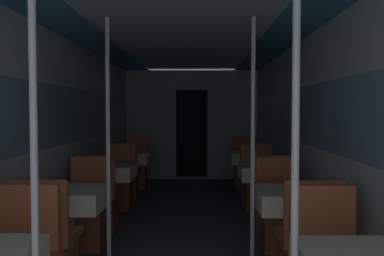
% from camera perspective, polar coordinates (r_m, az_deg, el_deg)
% --- Properties ---
extents(wall_left, '(0.05, 9.89, 2.22)m').
position_cam_1_polar(wall_left, '(4.99, -16.97, -0.76)').
color(wall_left, silver).
rests_on(wall_left, ground_plane).
extents(wall_right, '(0.05, 9.89, 2.22)m').
position_cam_1_polar(wall_right, '(4.89, 15.27, -0.80)').
color(wall_right, silver).
rests_on(wall_right, ground_plane).
extents(ceiling_panel, '(2.75, 9.89, 0.07)m').
position_cam_1_polar(ceiling_panel, '(4.82, -1.03, 12.61)').
color(ceiling_panel, silver).
rests_on(ceiling_panel, wall_left).
extents(bulkhead_far, '(2.69, 0.09, 2.22)m').
position_cam_1_polar(bulkhead_far, '(8.75, -0.03, 0.41)').
color(bulkhead_far, gray).
rests_on(bulkhead_far, ground_plane).
extents(support_pole_left_0, '(0.04, 0.04, 2.22)m').
position_cam_1_polar(support_pole_left_0, '(2.25, -20.28, -5.39)').
color(support_pole_left_0, silver).
rests_on(support_pole_left_0, ground_plane).
extents(dining_table_left_1, '(0.62, 0.62, 0.71)m').
position_cam_1_polar(dining_table_left_1, '(4.02, -15.97, -9.40)').
color(dining_table_left_1, '#4C4C51').
rests_on(dining_table_left_1, ground_plane).
extents(chair_left_far_1, '(0.43, 0.43, 0.91)m').
position_cam_1_polar(chair_left_far_1, '(4.62, -13.80, -11.70)').
color(chair_left_far_1, brown).
rests_on(chair_left_far_1, ground_plane).
extents(support_pole_left_1, '(0.04, 0.04, 2.22)m').
position_cam_1_polar(support_pole_left_1, '(3.86, -11.12, -2.10)').
color(support_pole_left_1, silver).
rests_on(support_pole_left_1, ground_plane).
extents(dining_table_left_2, '(0.62, 0.62, 0.71)m').
position_cam_1_polar(dining_table_left_2, '(5.62, -10.90, -5.98)').
color(dining_table_left_2, '#4C4C51').
rests_on(dining_table_left_2, ground_plane).
extents(chair_left_near_2, '(0.43, 0.43, 0.91)m').
position_cam_1_polar(chair_left_near_2, '(5.13, -12.21, -10.26)').
color(chair_left_near_2, brown).
rests_on(chair_left_near_2, ground_plane).
extents(chair_left_far_2, '(0.43, 0.43, 0.91)m').
position_cam_1_polar(chair_left_far_2, '(6.22, -9.77, -8.01)').
color(chair_left_far_2, brown).
rests_on(chair_left_far_2, ground_plane).
extents(dining_table_left_3, '(0.62, 0.62, 0.71)m').
position_cam_1_polar(dining_table_left_3, '(7.26, -8.12, -4.07)').
color(dining_table_left_3, '#4C4C51').
rests_on(dining_table_left_3, ground_plane).
extents(chair_left_near_3, '(0.43, 0.43, 0.91)m').
position_cam_1_polar(chair_left_near_3, '(6.75, -8.89, -7.19)').
color(chair_left_near_3, brown).
rests_on(chair_left_near_3, ground_plane).
extents(chair_left_far_3, '(0.43, 0.43, 0.91)m').
position_cam_1_polar(chair_left_far_3, '(7.86, -7.44, -5.82)').
color(chair_left_far_3, brown).
rests_on(chair_left_far_3, ground_plane).
extents(support_pole_right_0, '(0.04, 0.04, 2.22)m').
position_cam_1_polar(support_pole_right_0, '(2.15, 13.58, -5.68)').
color(support_pole_right_0, silver).
rests_on(support_pole_right_0, ground_plane).
extents(dining_table_right_1, '(0.62, 0.62, 0.71)m').
position_cam_1_polar(dining_table_right_1, '(3.93, 13.17, -9.64)').
color(dining_table_right_1, '#4C4C51').
rests_on(dining_table_right_1, ground_plane).
extents(chair_right_far_1, '(0.43, 0.43, 0.91)m').
position_cam_1_polar(chair_right_far_1, '(4.54, 11.61, -11.93)').
color(chair_right_far_1, brown).
rests_on(chair_right_far_1, ground_plane).
extents(support_pole_right_1, '(0.04, 0.04, 2.22)m').
position_cam_1_polar(support_pole_right_1, '(3.80, 8.11, -2.15)').
color(support_pole_right_1, silver).
rests_on(support_pole_right_1, ground_plane).
extents(dining_table_right_2, '(0.62, 0.62, 0.71)m').
position_cam_1_polar(dining_table_right_2, '(5.56, 9.54, -6.07)').
color(dining_table_right_2, '#4C4C51').
rests_on(dining_table_right_2, ground_plane).
extents(chair_right_near_2, '(0.43, 0.43, 0.91)m').
position_cam_1_polar(chair_right_near_2, '(5.06, 10.47, -10.42)').
color(chair_right_near_2, brown).
rests_on(chair_right_near_2, ground_plane).
extents(chair_right_far_2, '(0.43, 0.43, 0.91)m').
position_cam_1_polar(chair_right_far_2, '(6.16, 8.74, -8.10)').
color(chair_right_far_2, brown).
rests_on(chair_right_far_2, ground_plane).
extents(dining_table_right_3, '(0.62, 0.62, 0.71)m').
position_cam_1_polar(dining_table_right_3, '(7.21, 7.59, -4.11)').
color(dining_table_right_3, '#4C4C51').
rests_on(dining_table_right_3, ground_plane).
extents(chair_right_near_3, '(0.43, 0.43, 0.91)m').
position_cam_1_polar(chair_right_near_3, '(6.69, 8.12, -7.26)').
color(chair_right_near_3, brown).
rests_on(chair_right_near_3, ground_plane).
extents(chair_right_far_3, '(0.43, 0.43, 0.91)m').
position_cam_1_polar(chair_right_far_3, '(7.81, 7.11, -5.86)').
color(chair_right_far_3, brown).
rests_on(chair_right_far_3, ground_plane).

